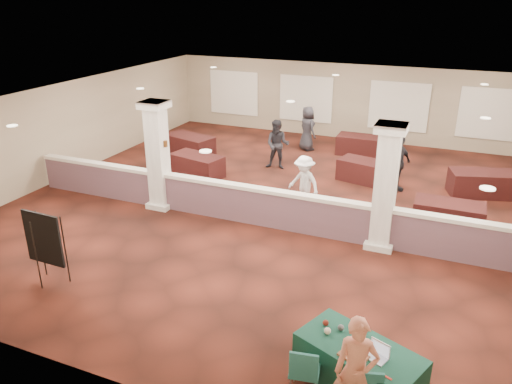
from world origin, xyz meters
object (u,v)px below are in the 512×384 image
at_px(far_table_front_center, 365,171).
at_px(attendee_c, 397,164).
at_px(attendee_b, 304,183).
at_px(woman, 356,371).
at_px(far_table_back_left, 189,146).
at_px(far_table_front_right, 448,215).
at_px(far_table_back_center, 361,145).
at_px(attendee_a, 278,145).
at_px(near_table, 358,366).
at_px(easel_board, 43,239).
at_px(far_table_front_left, 197,165).
at_px(conf_chair_side, 304,368).
at_px(far_table_back_right, 481,184).
at_px(attendee_d, 307,128).

relative_size(far_table_front_center, attendee_c, 0.97).
bearing_deg(attendee_b, woman, -45.40).
bearing_deg(far_table_back_left, far_table_front_right, -16.58).
height_order(far_table_front_right, far_table_back_center, far_table_back_center).
bearing_deg(far_table_back_center, attendee_a, -131.05).
relative_size(near_table, easel_board, 1.17).
height_order(far_table_front_left, far_table_front_right, far_table_front_left).
height_order(far_table_front_left, attendee_a, attendee_a).
bearing_deg(far_table_back_center, near_table, -78.49).
bearing_deg(easel_board, far_table_front_right, 40.11).
bearing_deg(conf_chair_side, attendee_a, 102.44).
distance_m(far_table_back_right, attendee_b, 5.83).
height_order(far_table_front_center, attendee_c, attendee_c).
xyz_separation_m(easel_board, far_table_front_center, (5.19, 9.06, -0.72)).
xyz_separation_m(near_table, attendee_c, (-0.72, 9.02, 0.55)).
distance_m(far_table_back_center, attendee_c, 3.89).
bearing_deg(attendee_c, easel_board, -179.13).
height_order(easel_board, far_table_back_right, easel_board).
bearing_deg(far_table_front_right, attendee_c, 128.07).
distance_m(easel_board, woman, 7.14).
relative_size(attendee_a, attendee_c, 0.97).
xyz_separation_m(conf_chair_side, attendee_a, (-4.26, 10.17, 0.34)).
bearing_deg(woman, attendee_a, 104.32).
height_order(woman, attendee_a, attendee_a).
bearing_deg(far_table_front_right, near_table, -98.50).
distance_m(far_table_front_left, attendee_c, 6.74).
xyz_separation_m(easel_board, attendee_a, (1.97, 9.15, -0.18)).
height_order(far_table_back_center, attendee_d, attendee_d).
relative_size(near_table, far_table_back_left, 1.02).
xyz_separation_m(far_table_front_left, far_table_back_center, (4.79, 4.64, 0.00)).
xyz_separation_m(far_table_front_right, attendee_b, (-4.03, -0.30, 0.45)).
bearing_deg(attendee_a, conf_chair_side, -75.79).
bearing_deg(attendee_c, attendee_d, 88.28).
bearing_deg(far_table_front_left, attendee_c, 10.60).
bearing_deg(woman, far_table_back_left, 118.30).
distance_m(near_table, woman, 0.86).
xyz_separation_m(attendee_b, attendee_d, (-1.68, 5.70, 0.07)).
bearing_deg(far_table_front_left, attendee_a, 37.85).
bearing_deg(far_table_back_center, far_table_front_left, -135.92).
relative_size(woman, attendee_a, 0.98).
bearing_deg(attendee_d, far_table_front_left, 99.44).
bearing_deg(attendee_c, far_table_front_center, 102.38).
height_order(woman, far_table_front_right, woman).
bearing_deg(attendee_a, easel_board, -110.65).
distance_m(far_table_front_right, attendee_d, 7.88).
relative_size(far_table_front_left, far_table_front_center, 1.03).
distance_m(woman, far_table_front_left, 11.27).
bearing_deg(conf_chair_side, woman, -18.05).
bearing_deg(near_table, attendee_a, 139.54).
distance_m(woman, far_table_back_left, 13.63).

